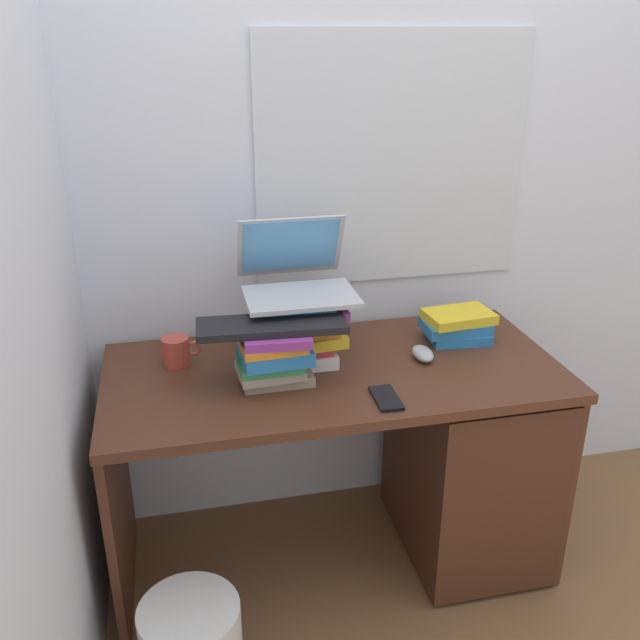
{
  "coord_description": "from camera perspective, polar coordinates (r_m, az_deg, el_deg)",
  "views": [
    {
      "loc": [
        -0.45,
        -1.8,
        1.67
      ],
      "look_at": [
        -0.05,
        -0.04,
        0.9
      ],
      "focal_mm": 38.64,
      "sensor_mm": 36.0,
      "label": 1
    }
  ],
  "objects": [
    {
      "name": "ground_plane",
      "position": [
        2.49,
        1.03,
        -18.88
      ],
      "size": [
        6.0,
        6.0,
        0.0
      ],
      "primitive_type": "plane",
      "color": "brown"
    },
    {
      "name": "wall_back",
      "position": [
        2.25,
        -0.93,
        13.64
      ],
      "size": [
        6.0,
        0.06,
        2.6
      ],
      "color": "silver",
      "rests_on": "ground"
    },
    {
      "name": "wall_left",
      "position": [
        1.86,
        -22.51,
        9.98
      ],
      "size": [
        0.05,
        6.0,
        2.6
      ],
      "primitive_type": "cube",
      "color": "silver",
      "rests_on": "ground"
    },
    {
      "name": "desk",
      "position": [
        2.32,
        9.68,
        -10.52
      ],
      "size": [
        1.37,
        0.65,
        0.72
      ],
      "color": "#4C2819",
      "rests_on": "ground"
    },
    {
      "name": "book_stack_tall",
      "position": [
        2.08,
        -1.52,
        -0.93
      ],
      "size": [
        0.25,
        0.2,
        0.21
      ],
      "color": "white",
      "rests_on": "desk"
    },
    {
      "name": "book_stack_keyboard_riser",
      "position": [
        1.97,
        -3.87,
        -2.92
      ],
      "size": [
        0.22,
        0.2,
        0.17
      ],
      "color": "gray",
      "rests_on": "desk"
    },
    {
      "name": "book_stack_side",
      "position": [
        2.29,
        11.31,
        -0.45
      ],
      "size": [
        0.23,
        0.16,
        0.1
      ],
      "color": "#2672B2",
      "rests_on": "desk"
    },
    {
      "name": "laptop",
      "position": [
        2.08,
        -1.97,
        3.77
      ],
      "size": [
        0.33,
        0.32,
        0.22
      ],
      "color": "#B7BABF",
      "rests_on": "book_stack_tall"
    },
    {
      "name": "keyboard",
      "position": [
        1.93,
        -4.02,
        -0.46
      ],
      "size": [
        0.43,
        0.17,
        0.02
      ],
      "primitive_type": "cube",
      "rotation": [
        0.0,
        0.0,
        -0.06
      ],
      "color": "black",
      "rests_on": "book_stack_keyboard_riser"
    },
    {
      "name": "computer_mouse",
      "position": [
        2.16,
        8.49,
        -2.75
      ],
      "size": [
        0.06,
        0.1,
        0.04
      ],
      "primitive_type": "ellipsoid",
      "color": "#A5A8AD",
      "rests_on": "desk"
    },
    {
      "name": "mug",
      "position": [
        2.13,
        -11.8,
        -2.55
      ],
      "size": [
        0.12,
        0.08,
        0.09
      ],
      "color": "#B23F33",
      "rests_on": "desk"
    },
    {
      "name": "cell_phone",
      "position": [
        1.92,
        5.5,
        -6.46
      ],
      "size": [
        0.07,
        0.14,
        0.01
      ],
      "primitive_type": "cube",
      "rotation": [
        0.0,
        0.0,
        -0.02
      ],
      "color": "black",
      "rests_on": "desk"
    }
  ]
}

